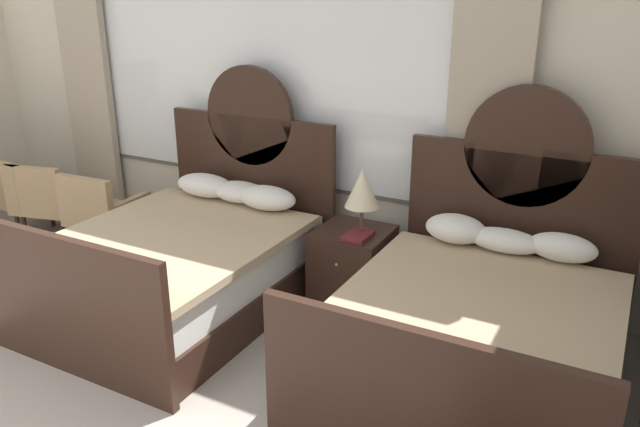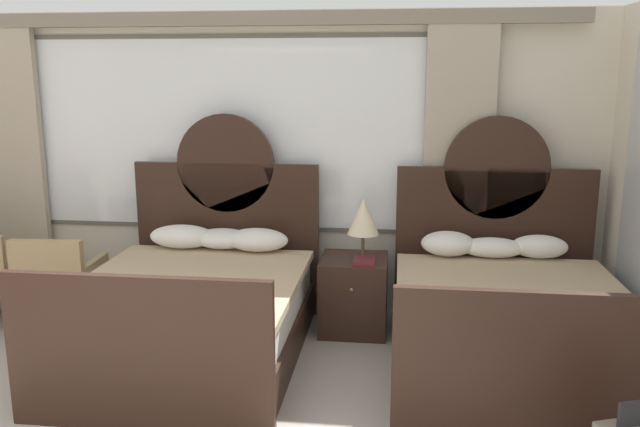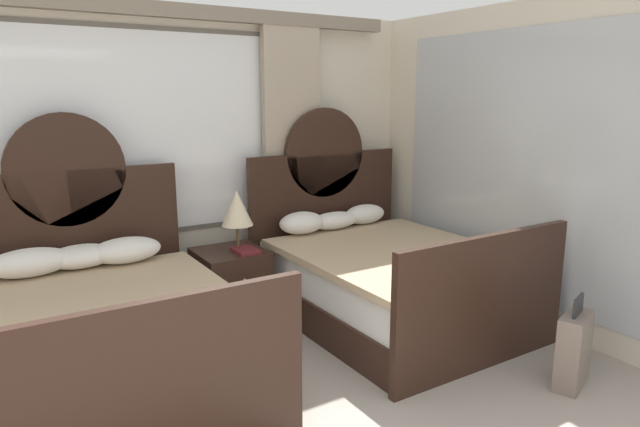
{
  "view_description": "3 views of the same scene",
  "coord_description": "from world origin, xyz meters",
  "px_view_note": "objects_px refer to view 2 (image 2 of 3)",
  "views": [
    {
      "loc": [
        3.1,
        -0.39,
        2.44
      ],
      "look_at": [
        1.27,
        3.01,
        1.02
      ],
      "focal_mm": 34.62,
      "sensor_mm": 36.0,
      "label": 1
    },
    {
      "loc": [
        1.55,
        -1.54,
        2.16
      ],
      "look_at": [
        1.0,
        2.97,
        1.18
      ],
      "focal_mm": 36.42,
      "sensor_mm": 36.0,
      "label": 2
    },
    {
      "loc": [
        -0.6,
        -0.6,
        1.96
      ],
      "look_at": [
        1.46,
        2.67,
        1.12
      ],
      "focal_mm": 31.38,
      "sensor_mm": 36.0,
      "label": 3
    }
  ],
  "objects_px": {
    "armchair_by_window_left": "(59,277)",
    "bed_near_mirror": "(508,322)",
    "book_on_nightstand": "(364,261)",
    "bed_near_window": "(196,308)",
    "table_lamp_on_nightstand": "(363,217)",
    "nightstand_between_beds": "(354,294)"
  },
  "relations": [
    {
      "from": "armchair_by_window_left",
      "to": "bed_near_mirror",
      "type": "bearing_deg",
      "value": -6.62
    },
    {
      "from": "bed_near_mirror",
      "to": "book_on_nightstand",
      "type": "bearing_deg",
      "value": 153.09
    },
    {
      "from": "bed_near_window",
      "to": "bed_near_mirror",
      "type": "height_order",
      "value": "same"
    },
    {
      "from": "table_lamp_on_nightstand",
      "to": "book_on_nightstand",
      "type": "xyz_separation_m",
      "value": [
        0.02,
        -0.1,
        -0.34
      ]
    },
    {
      "from": "table_lamp_on_nightstand",
      "to": "armchair_by_window_left",
      "type": "distance_m",
      "value": 2.66
    },
    {
      "from": "armchair_by_window_left",
      "to": "book_on_nightstand",
      "type": "bearing_deg",
      "value": 2.63
    },
    {
      "from": "bed_near_mirror",
      "to": "nightstand_between_beds",
      "type": "xyz_separation_m",
      "value": [
        -1.18,
        0.66,
        -0.06
      ]
    },
    {
      "from": "bed_near_window",
      "to": "book_on_nightstand",
      "type": "xyz_separation_m",
      "value": [
        1.27,
        0.54,
        0.27
      ]
    },
    {
      "from": "bed_near_window",
      "to": "bed_near_mirror",
      "type": "relative_size",
      "value": 1.0
    },
    {
      "from": "nightstand_between_beds",
      "to": "armchair_by_window_left",
      "type": "bearing_deg",
      "value": -174.75
    },
    {
      "from": "bed_near_window",
      "to": "nightstand_between_beds",
      "type": "distance_m",
      "value": 1.35
    },
    {
      "from": "nightstand_between_beds",
      "to": "table_lamp_on_nightstand",
      "type": "bearing_deg",
      "value": -10.8
    },
    {
      "from": "nightstand_between_beds",
      "to": "book_on_nightstand",
      "type": "relative_size",
      "value": 2.45
    },
    {
      "from": "bed_near_mirror",
      "to": "armchair_by_window_left",
      "type": "distance_m",
      "value": 3.73
    },
    {
      "from": "book_on_nightstand",
      "to": "armchair_by_window_left",
      "type": "height_order",
      "value": "armchair_by_window_left"
    },
    {
      "from": "nightstand_between_beds",
      "to": "bed_near_window",
      "type": "bearing_deg",
      "value": -150.93
    },
    {
      "from": "table_lamp_on_nightstand",
      "to": "book_on_nightstand",
      "type": "distance_m",
      "value": 0.36
    },
    {
      "from": "bed_near_window",
      "to": "armchair_by_window_left",
      "type": "bearing_deg",
      "value": 162.59
    },
    {
      "from": "armchair_by_window_left",
      "to": "table_lamp_on_nightstand",
      "type": "bearing_deg",
      "value": 4.8
    },
    {
      "from": "bed_near_window",
      "to": "book_on_nightstand",
      "type": "height_order",
      "value": "bed_near_window"
    },
    {
      "from": "bed_near_mirror",
      "to": "book_on_nightstand",
      "type": "relative_size",
      "value": 8.32
    },
    {
      "from": "bed_near_mirror",
      "to": "bed_near_window",
      "type": "bearing_deg",
      "value": 179.83
    }
  ]
}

